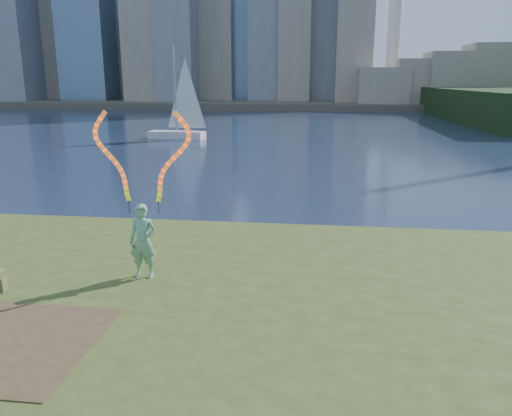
# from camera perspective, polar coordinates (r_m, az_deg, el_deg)

# --- Properties ---
(ground) EXTENTS (320.00, 320.00, 0.00)m
(ground) POSITION_cam_1_polar(r_m,az_deg,el_deg) (12.04, -8.88, -11.46)
(ground) COLOR #19263F
(ground) RESTS_ON ground
(grassy_knoll) EXTENTS (20.00, 18.00, 0.80)m
(grassy_knoll) POSITION_cam_1_polar(r_m,az_deg,el_deg) (9.96, -12.68, -15.34)
(grassy_knoll) COLOR #39491A
(grassy_knoll) RESTS_ON ground
(dirt_patch) EXTENTS (3.20, 3.00, 0.02)m
(dirt_patch) POSITION_cam_1_polar(r_m,az_deg,el_deg) (9.99, -26.98, -13.52)
(dirt_patch) COLOR #47331E
(dirt_patch) RESTS_ON grassy_knoll
(far_shore) EXTENTS (320.00, 40.00, 1.20)m
(far_shore) POSITION_cam_1_polar(r_m,az_deg,el_deg) (105.53, 5.59, 11.90)
(far_shore) COLOR #4A4536
(far_shore) RESTS_ON ground
(woman_with_ribbons) EXTENTS (2.09, 0.42, 4.09)m
(woman_with_ribbons) POSITION_cam_1_polar(r_m,az_deg,el_deg) (11.53, -12.85, -1.15)
(woman_with_ribbons) COLOR #177B36
(woman_with_ribbons) RESTS_ON grassy_knoll
(sailboat) EXTENTS (5.45, 2.21, 8.18)m
(sailboat) POSITION_cam_1_polar(r_m,az_deg,el_deg) (46.21, -8.77, 9.57)
(sailboat) COLOR silver
(sailboat) RESTS_ON ground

